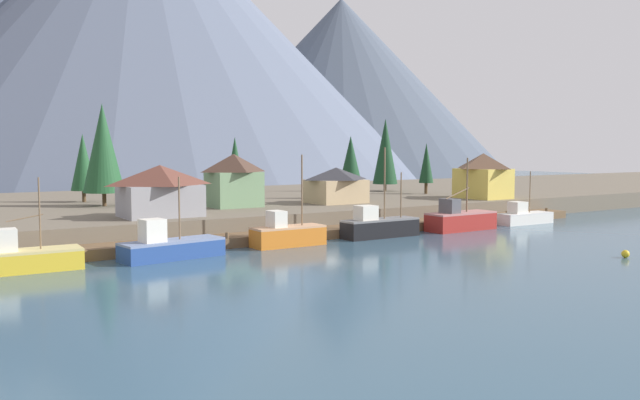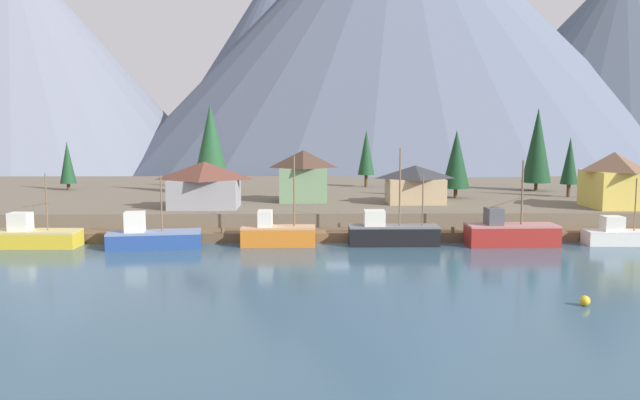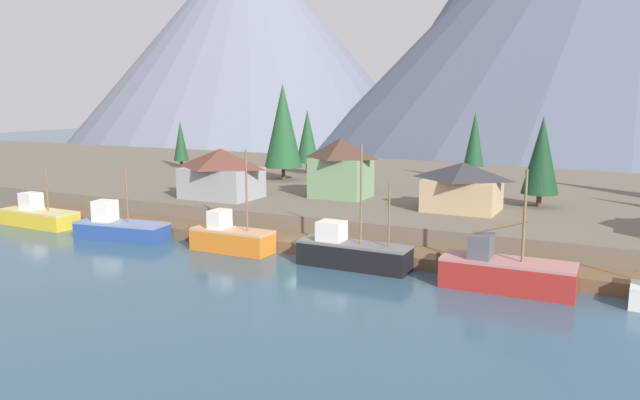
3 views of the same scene
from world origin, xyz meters
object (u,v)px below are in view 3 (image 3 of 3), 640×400
at_px(fishing_boat_yellow, 39,216).
at_px(fishing_boat_red, 505,272).
at_px(fishing_boat_black, 351,252).
at_px(house_grey, 221,173).
at_px(conifer_mid_left, 541,156).
at_px(fishing_boat_blue, 120,228).
at_px(house_green, 341,167).
at_px(conifer_back_left, 283,126).
at_px(conifer_back_right, 307,136).
at_px(conifer_mid_right, 181,141).
at_px(conifer_centre, 474,140).
at_px(fishing_boat_orange, 231,238).
at_px(house_tan, 462,186).

height_order(fishing_boat_yellow, fishing_boat_red, fishing_boat_red).
distance_m(fishing_boat_black, house_grey, 23.81).
xyz_separation_m(fishing_boat_black, conifer_mid_left, (11.36, 21.03, 6.48)).
xyz_separation_m(fishing_boat_blue, house_green, (14.96, 18.27, 4.80)).
distance_m(conifer_back_left, conifer_back_right, 8.28).
xyz_separation_m(fishing_boat_black, house_grey, (-20.67, 11.09, 4.06)).
bearing_deg(house_green, conifer_back_left, 143.16).
distance_m(fishing_boat_black, conifer_mid_left, 24.77).
bearing_deg(conifer_back_right, fishing_boat_red, -45.62).
distance_m(conifer_mid_left, conifer_mid_right, 57.68).
xyz_separation_m(house_green, conifer_mid_right, (-35.86, 16.06, 0.79)).
bearing_deg(conifer_centre, fishing_boat_blue, -122.78).
distance_m(fishing_boat_yellow, fishing_boat_orange, 24.54).
xyz_separation_m(fishing_boat_black, house_tan, (4.92, 15.40, 3.68)).
relative_size(house_grey, conifer_mid_right, 1.13).
relative_size(fishing_boat_black, house_green, 1.50).
relative_size(fishing_boat_yellow, house_grey, 1.10).
xyz_separation_m(house_green, conifer_back_left, (-13.23, 9.91, 3.92)).
bearing_deg(conifer_back_right, conifer_mid_right, -175.09).
bearing_deg(conifer_back_left, house_tan, -23.60).
bearing_deg(conifer_back_left, fishing_boat_yellow, -116.60).
bearing_deg(fishing_boat_blue, conifer_mid_right, 113.52).
bearing_deg(house_grey, fishing_boat_blue, -105.76).
distance_m(fishing_boat_blue, house_tan, 33.46).
distance_m(fishing_boat_yellow, conifer_mid_left, 52.56).
distance_m(fishing_boat_black, conifer_back_right, 42.65).
relative_size(fishing_boat_black, conifer_centre, 1.08).
bearing_deg(conifer_back_left, fishing_boat_red, -38.87).
height_order(fishing_boat_blue, house_grey, house_grey).
distance_m(house_green, conifer_back_right, 22.76).
distance_m(house_green, conifer_centre, 22.74).
bearing_deg(fishing_boat_yellow, house_green, 34.89).
bearing_deg(conifer_centre, house_grey, -128.88).
xyz_separation_m(fishing_boat_yellow, fishing_boat_orange, (24.54, 0.32, 0.14)).
bearing_deg(house_tan, conifer_back_right, 144.39).
relative_size(fishing_boat_red, conifer_mid_left, 1.00).
xyz_separation_m(fishing_boat_red, house_tan, (-7.10, 15.78, 3.66)).
bearing_deg(fishing_boat_orange, conifer_mid_right, 135.12).
relative_size(fishing_boat_orange, conifer_mid_right, 1.24).
height_order(fishing_boat_orange, house_tan, fishing_boat_orange).
height_order(fishing_boat_blue, fishing_boat_red, fishing_boat_red).
xyz_separation_m(fishing_boat_yellow, fishing_boat_black, (36.17, 0.37, 0.19)).
bearing_deg(house_green, fishing_boat_black, -62.41).
bearing_deg(house_grey, fishing_boat_black, -28.20).
bearing_deg(conifer_back_right, house_tan, -35.61).
height_order(house_tan, conifer_centre, conifer_centre).
bearing_deg(fishing_boat_orange, house_tan, 43.31).
relative_size(fishing_boat_yellow, conifer_mid_left, 1.01).
height_order(fishing_boat_yellow, fishing_boat_blue, fishing_boat_yellow).
height_order(fishing_boat_orange, conifer_mid_right, conifer_mid_right).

